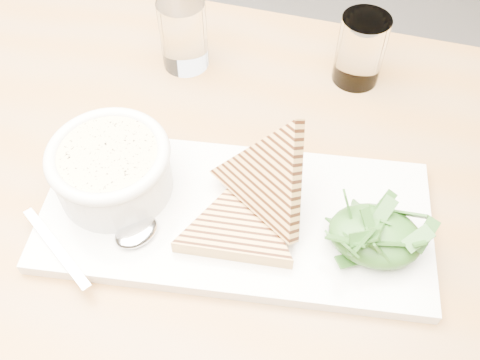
% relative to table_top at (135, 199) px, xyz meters
% --- Properties ---
extents(floor, '(6.00, 6.00, 0.00)m').
position_rel_table_top_xyz_m(floor, '(-0.25, 0.19, -0.75)').
color(floor, '#68635C').
rests_on(floor, ground).
extents(table_top, '(1.17, 0.79, 0.04)m').
position_rel_table_top_xyz_m(table_top, '(0.00, 0.00, 0.00)').
color(table_top, brown).
rests_on(table_top, ground).
extents(table_leg_bl, '(0.06, 0.06, 0.73)m').
position_rel_table_top_xyz_m(table_leg_bl, '(-0.53, 0.34, -0.38)').
color(table_leg_bl, brown).
rests_on(table_leg_bl, ground).
extents(table_leg_br, '(0.06, 0.06, 0.73)m').
position_rel_table_top_xyz_m(table_leg_br, '(0.53, 0.34, -0.38)').
color(table_leg_br, brown).
rests_on(table_leg_br, ground).
extents(platter, '(0.45, 0.25, 0.02)m').
position_rel_table_top_xyz_m(platter, '(0.13, -0.01, 0.03)').
color(platter, silver).
rests_on(platter, table_top).
extents(soup_bowl, '(0.13, 0.13, 0.05)m').
position_rel_table_top_xyz_m(soup_bowl, '(-0.01, -0.01, 0.06)').
color(soup_bowl, silver).
rests_on(soup_bowl, platter).
extents(soup, '(0.11, 0.11, 0.01)m').
position_rel_table_top_xyz_m(soup, '(-0.01, -0.01, 0.09)').
color(soup, beige).
rests_on(soup, soup_bowl).
extents(bowl_rim, '(0.14, 0.14, 0.01)m').
position_rel_table_top_xyz_m(bowl_rim, '(-0.01, -0.01, 0.09)').
color(bowl_rim, silver).
rests_on(bowl_rim, soup_bowl).
extents(sandwich_flat, '(0.16, 0.16, 0.02)m').
position_rel_table_top_xyz_m(sandwich_flat, '(0.14, -0.03, 0.05)').
color(sandwich_flat, tan).
rests_on(sandwich_flat, platter).
extents(sandwich_lean, '(0.21, 0.21, 0.17)m').
position_rel_table_top_xyz_m(sandwich_lean, '(0.16, 0.01, 0.08)').
color(sandwich_lean, tan).
rests_on(sandwich_lean, sandwich_flat).
extents(salad_base, '(0.10, 0.08, 0.04)m').
position_rel_table_top_xyz_m(salad_base, '(0.28, -0.01, 0.06)').
color(salad_base, '#1F4913').
rests_on(salad_base, platter).
extents(arugula_pile, '(0.11, 0.10, 0.05)m').
position_rel_table_top_xyz_m(arugula_pile, '(0.28, -0.01, 0.06)').
color(arugula_pile, '#2B511F').
rests_on(arugula_pile, platter).
extents(spoon_bowl, '(0.06, 0.06, 0.01)m').
position_rel_table_top_xyz_m(spoon_bowl, '(0.03, -0.07, 0.04)').
color(spoon_bowl, silver).
rests_on(spoon_bowl, platter).
extents(spoon_handle, '(0.11, 0.08, 0.00)m').
position_rel_table_top_xyz_m(spoon_handle, '(-0.04, -0.11, 0.04)').
color(spoon_handle, silver).
rests_on(spoon_handle, platter).
extents(glass_near, '(0.07, 0.07, 0.10)m').
position_rel_table_top_xyz_m(glass_near, '(-0.01, 0.23, 0.07)').
color(glass_near, white).
rests_on(glass_near, table_top).
extents(glass_far, '(0.06, 0.06, 0.10)m').
position_rel_table_top_xyz_m(glass_far, '(0.23, 0.26, 0.07)').
color(glass_far, white).
rests_on(glass_far, table_top).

